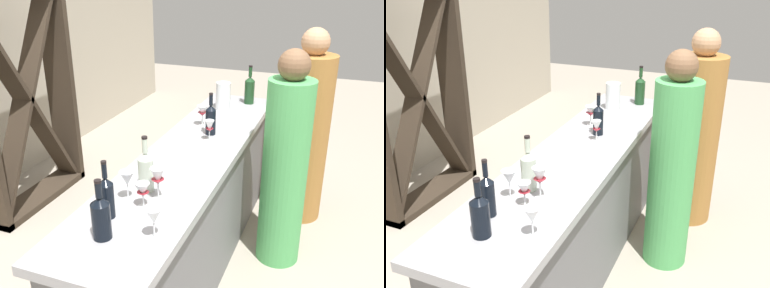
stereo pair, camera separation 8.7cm
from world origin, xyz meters
TOP-DOWN VIEW (x-y plane):
  - ground_plane at (0.00, 0.00)m, footprint 12.00×12.00m
  - bar_counter at (0.00, 0.00)m, footprint 2.59×0.56m
  - wine_rack at (0.40, 1.65)m, footprint 1.06×0.28m
  - wine_bottle_leftmost_near_black at (-1.00, 0.04)m, footprint 0.08×0.08m
  - wine_bottle_second_left_near_black at (-0.85, 0.11)m, footprint 0.07×0.07m
  - wine_bottle_center_clear_pale at (-0.56, 0.05)m, footprint 0.08×0.08m
  - wine_bottle_second_right_near_black at (0.32, -0.02)m, footprint 0.07×0.07m
  - wine_bottle_rightmost_olive_green at (1.11, -0.10)m, footprint 0.08×0.08m
  - wine_glass_near_left at (-0.93, -0.17)m, footprint 0.07×0.07m
  - wine_glass_near_center at (-0.62, -0.05)m, footprint 0.08×0.08m
  - wine_glass_near_right at (0.21, -0.05)m, footprint 0.07×0.07m
  - wine_glass_far_left at (-0.71, -0.01)m, footprint 0.07×0.07m
  - wine_glass_far_center at (-0.68, 0.09)m, footprint 0.07×0.07m
  - wine_glass_far_right at (0.46, 0.09)m, footprint 0.08×0.08m
  - water_pitcher at (0.90, 0.07)m, footprint 0.12×0.12m
  - person_left_guest at (0.33, -0.55)m, footprint 0.31×0.31m
  - person_center_guest at (0.99, -0.61)m, footprint 0.44×0.44m

SIDE VIEW (x-z plane):
  - ground_plane at x=0.00m, z-range 0.00..0.00m
  - bar_counter at x=0.00m, z-range 0.00..0.91m
  - person_left_guest at x=0.33m, z-range -0.05..1.48m
  - person_center_guest at x=0.99m, z-range -0.06..1.51m
  - wine_rack at x=0.40m, z-range 0.00..1.92m
  - wine_glass_far_left at x=-0.71m, z-range 0.92..1.06m
  - wine_glass_near_right at x=0.21m, z-range 0.92..1.07m
  - wine_glass_far_right at x=0.46m, z-range 0.93..1.08m
  - wine_bottle_leftmost_near_black at x=-1.00m, z-range 0.87..1.15m
  - wine_glass_near_left at x=-0.93m, z-range 0.93..1.08m
  - water_pitcher at x=0.90m, z-range 0.90..1.12m
  - wine_bottle_second_left_near_black at x=-0.85m, z-range 0.87..1.15m
  - wine_bottle_second_right_near_black at x=0.32m, z-range 0.86..1.16m
  - wine_bottle_center_clear_pale at x=-0.56m, z-range 0.86..1.17m
  - wine_glass_far_center at x=-0.68m, z-range 0.94..1.10m
  - wine_glass_near_center at x=-0.62m, z-range 0.93..1.11m
  - wine_bottle_rightmost_olive_green at x=1.11m, z-range 0.86..1.19m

